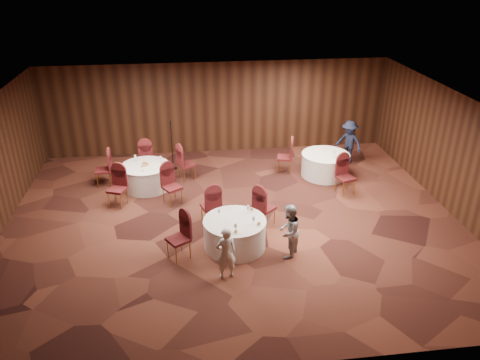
{
  "coord_description": "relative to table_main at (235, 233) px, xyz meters",
  "views": [
    {
      "loc": [
        -1.19,
        -10.77,
        6.48
      ],
      "look_at": [
        0.2,
        0.2,
        1.1
      ],
      "focal_mm": 35.0,
      "sensor_mm": 36.0,
      "label": 1
    }
  ],
  "objects": [
    {
      "name": "tabletop_left",
      "position": [
        -2.29,
        3.54,
        0.45
      ],
      "size": [
        0.85,
        0.8,
        0.22
      ],
      "color": "silver",
      "rests_on": "table_left"
    },
    {
      "name": "table_main",
      "position": [
        0.0,
        0.0,
        0.0
      ],
      "size": [
        1.52,
        1.52,
        0.74
      ],
      "color": "white",
      "rests_on": "ground"
    },
    {
      "name": "chairs_right",
      "position": [
        2.85,
        3.3,
        0.12
      ],
      "size": [
        2.11,
        2.37,
        1.0
      ],
      "color": "#3E0C19",
      "rests_on": "ground"
    },
    {
      "name": "ground",
      "position": [
        0.11,
        1.24,
        -0.38
      ],
      "size": [
        12.0,
        12.0,
        0.0
      ],
      "primitive_type": "plane",
      "color": "black",
      "rests_on": "ground"
    },
    {
      "name": "mic_stand",
      "position": [
        -1.5,
        4.84,
        0.11
      ],
      "size": [
        0.24,
        0.24,
        1.65
      ],
      "color": "black",
      "rests_on": "ground"
    },
    {
      "name": "chairs_main",
      "position": [
        -0.32,
        0.63,
        0.12
      ],
      "size": [
        2.97,
        2.16,
        1.0
      ],
      "color": "#3E0C19",
      "rests_on": "ground"
    },
    {
      "name": "man_c",
      "position": [
        4.4,
        4.59,
        0.37
      ],
      "size": [
        1.05,
        1.09,
        1.49
      ],
      "primitive_type": "imported",
      "rotation": [
        0.0,
        0.0,
        5.44
      ],
      "color": "black",
      "rests_on": "ground"
    },
    {
      "name": "woman_a",
      "position": [
        -0.33,
        -1.15,
        0.25
      ],
      "size": [
        0.51,
        0.39,
        1.25
      ],
      "primitive_type": "imported",
      "rotation": [
        0.0,
        0.0,
        3.35
      ],
      "color": "silver",
      "rests_on": "ground"
    },
    {
      "name": "table_left",
      "position": [
        -2.3,
        3.54,
        0.0
      ],
      "size": [
        1.47,
        1.47,
        0.74
      ],
      "color": "white",
      "rests_on": "ground"
    },
    {
      "name": "tabletop_main",
      "position": [
        0.21,
        -0.09,
        0.46
      ],
      "size": [
        1.0,
        1.13,
        0.22
      ],
      "color": "silver",
      "rests_on": "table_main"
    },
    {
      "name": "chairs_left",
      "position": [
        -2.3,
        3.52,
        0.12
      ],
      "size": [
        3.15,
        2.95,
        1.0
      ],
      "color": "#3E0C19",
      "rests_on": "ground"
    },
    {
      "name": "tabletop_right",
      "position": [
        3.52,
        3.47,
        0.52
      ],
      "size": [
        0.08,
        0.08,
        0.22
      ],
      "color": "silver",
      "rests_on": "table_right"
    },
    {
      "name": "table_right",
      "position": [
        3.34,
        3.7,
        0.0
      ],
      "size": [
        1.52,
        1.52,
        0.74
      ],
      "color": "white",
      "rests_on": "ground"
    },
    {
      "name": "room_shell",
      "position": [
        0.11,
        1.24,
        1.59
      ],
      "size": [
        12.0,
        12.0,
        12.0
      ],
      "color": "silver",
      "rests_on": "ground"
    },
    {
      "name": "woman_b",
      "position": [
        1.2,
        -0.53,
        0.3
      ],
      "size": [
        0.78,
        0.82,
        1.35
      ],
      "primitive_type": "imported",
      "rotation": [
        0.0,
        0.0,
        4.15
      ],
      "color": "#A3A3A8",
      "rests_on": "ground"
    }
  ]
}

